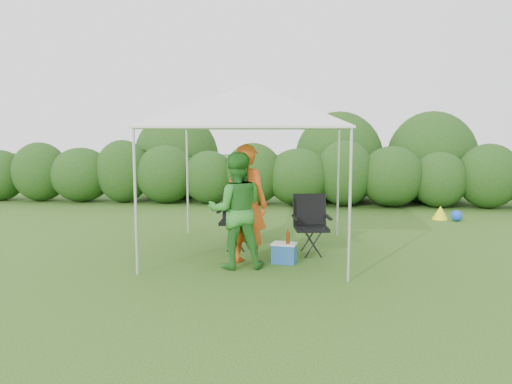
# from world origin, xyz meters

# --- Properties ---
(ground) EXTENTS (70.00, 70.00, 0.00)m
(ground) POSITION_xyz_m (0.00, 0.00, 0.00)
(ground) COLOR #3B641F
(hedge) EXTENTS (17.89, 1.53, 1.80)m
(hedge) POSITION_xyz_m (0.11, 6.00, 0.83)
(hedge) COLOR #254D18
(hedge) RESTS_ON ground
(canopy) EXTENTS (3.10, 3.10, 2.83)m
(canopy) POSITION_xyz_m (0.00, 0.50, 2.46)
(canopy) COLOR silver
(canopy) RESTS_ON ground
(chair_right) EXTENTS (0.68, 0.63, 0.99)m
(chair_right) POSITION_xyz_m (0.98, 0.56, 0.56)
(chair_right) COLOR black
(chair_right) RESTS_ON ground
(chair_left) EXTENTS (0.67, 0.60, 1.07)m
(chair_left) POSITION_xyz_m (-0.30, 0.86, 0.60)
(chair_left) COLOR black
(chair_left) RESTS_ON ground
(man) EXTENTS (0.80, 0.68, 1.87)m
(man) POSITION_xyz_m (-0.00, -0.24, 0.93)
(man) COLOR #E05319
(man) RESTS_ON ground
(woman) EXTENTS (0.97, 0.83, 1.75)m
(woman) POSITION_xyz_m (-0.14, -0.46, 0.87)
(woman) COLOR #31862B
(woman) RESTS_ON ground
(cooler) EXTENTS (0.42, 0.33, 0.32)m
(cooler) POSITION_xyz_m (0.57, -0.13, 0.16)
(cooler) COLOR #22589E
(cooler) RESTS_ON ground
(bottle) EXTENTS (0.06, 0.06, 0.24)m
(bottle) POSITION_xyz_m (0.63, -0.17, 0.44)
(bottle) COLOR #592D0C
(bottle) RESTS_ON cooler
(lawn_toy) EXTENTS (0.63, 0.52, 0.31)m
(lawn_toy) POSITION_xyz_m (4.07, 4.07, 0.15)
(lawn_toy) COLOR #F6F71A
(lawn_toy) RESTS_ON ground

